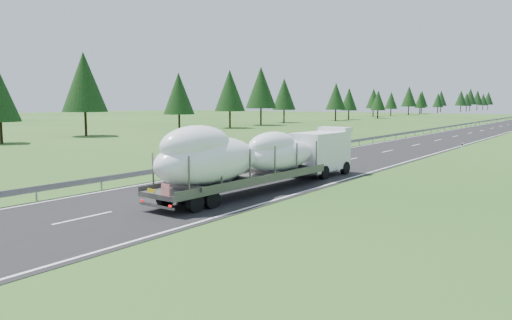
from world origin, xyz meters
The scene contains 5 objects.
ground centered at (0.00, 0.00, 0.00)m, with size 400.00×400.00×0.00m, color #2A501A.
road_surface centered at (0.00, 100.00, 0.01)m, with size 10.00×400.00×0.02m, color black.
guardrail centered at (-5.30, 99.94, 0.60)m, with size 0.10×400.00×0.76m.
tree_line_left centered at (-44.06, 131.09, 6.93)m, with size 14.50×342.53×12.66m.
boat_truck centered at (2.39, 0.64, 2.04)m, with size 3.16×17.54×3.92m.
Camera 1 is at (18.40, -21.88, 5.03)m, focal length 35.00 mm.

